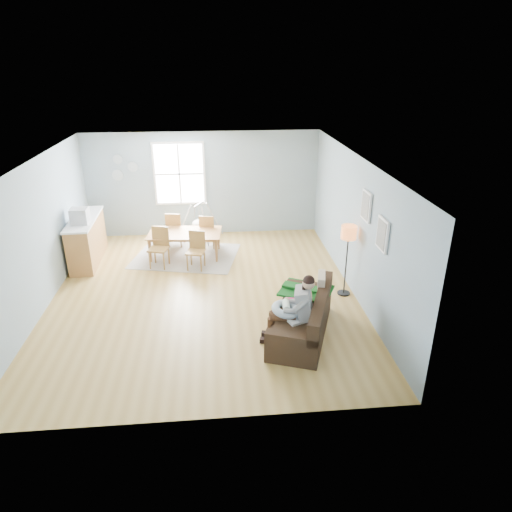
{
  "coord_description": "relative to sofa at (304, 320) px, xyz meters",
  "views": [
    {
      "loc": [
        0.27,
        -8.2,
        4.39
      ],
      "look_at": [
        1.0,
        -0.48,
        1.0
      ],
      "focal_mm": 32.0,
      "sensor_mm": 36.0,
      "label": 1
    }
  ],
  "objects": [
    {
      "name": "sofa",
      "position": [
        0.0,
        0.0,
        0.0
      ],
      "size": [
        1.44,
        2.1,
        0.78
      ],
      "color": "black",
      "rests_on": "room"
    },
    {
      "name": "beige_pillow",
      "position": [
        0.36,
        0.41,
        0.42
      ],
      "size": [
        0.22,
        0.46,
        0.44
      ],
      "primitive_type": "cube",
      "rotation": [
        0.0,
        0.0,
        -0.24
      ],
      "color": "#C4B796",
      "rests_on": "sofa"
    },
    {
      "name": "chair_se",
      "position": [
        -1.89,
        2.9,
        0.2
      ],
      "size": [
        0.47,
        0.47,
        0.86
      ],
      "color": "olive",
      "rests_on": "rug"
    },
    {
      "name": "father",
      "position": [
        -0.21,
        -0.22,
        0.39
      ],
      "size": [
        0.92,
        0.54,
        1.25
      ],
      "color": "gray",
      "rests_on": "sofa"
    },
    {
      "name": "rug",
      "position": [
        -2.18,
        3.57,
        -0.27
      ],
      "size": [
        2.7,
        2.27,
        0.01
      ],
      "primitive_type": "cube",
      "rotation": [
        0.0,
        0.0,
        -0.22
      ],
      "color": "#A59F96",
      "rests_on": "room"
    },
    {
      "name": "dining_table",
      "position": [
        -2.18,
        3.57,
        0.02
      ],
      "size": [
        1.77,
        1.09,
        0.6
      ],
      "primitive_type": "imported",
      "rotation": [
        0.0,
        0.0,
        -0.08
      ],
      "color": "#9A6432",
      "rests_on": "rug"
    },
    {
      "name": "chair_ne",
      "position": [
        -1.64,
        4.05,
        0.21
      ],
      "size": [
        0.48,
        0.48,
        0.86
      ],
      "color": "olive",
      "rests_on": "rug"
    },
    {
      "name": "green_throw",
      "position": [
        0.15,
        0.63,
        0.22
      ],
      "size": [
        1.12,
        1.05,
        0.04
      ],
      "primitive_type": "cube",
      "rotation": [
        0.0,
        0.0,
        -0.48
      ],
      "color": "#155C1C",
      "rests_on": "sofa"
    },
    {
      "name": "floor_lamp",
      "position": [
        1.08,
        1.36,
        0.93
      ],
      "size": [
        0.29,
        0.29,
        1.46
      ],
      "color": "black",
      "rests_on": "room"
    },
    {
      "name": "window",
      "position": [
        -2.32,
        5.08,
        1.37
      ],
      "size": [
        1.32,
        0.08,
        1.62
      ],
      "color": "white",
      "rests_on": "room"
    },
    {
      "name": "chair_nw",
      "position": [
        -2.46,
        4.23,
        0.22
      ],
      "size": [
        0.47,
        0.47,
        0.89
      ],
      "color": "olive",
      "rests_on": "rug"
    },
    {
      "name": "pictures",
      "position": [
        1.25,
        0.57,
        1.57
      ],
      "size": [
        0.05,
        1.34,
        0.74
      ],
      "color": "white",
      "rests_on": "room"
    },
    {
      "name": "infant",
      "position": [
        -0.34,
        -0.14,
        0.4
      ],
      "size": [
        0.15,
        0.33,
        0.12
      ],
      "color": "silver",
      "rests_on": "nursing_pillow"
    },
    {
      "name": "room",
      "position": [
        -1.72,
        1.62,
        2.14
      ],
      "size": [
        8.4,
        9.4,
        3.9
      ],
      "color": "#AB823C"
    },
    {
      "name": "toddler",
      "position": [
        -0.0,
        0.2,
        0.39
      ],
      "size": [
        0.53,
        0.35,
        0.8
      ],
      "color": "white",
      "rests_on": "sofa"
    },
    {
      "name": "monitor",
      "position": [
        -4.39,
        3.17,
        0.94
      ],
      "size": [
        0.37,
        0.35,
        0.34
      ],
      "color": "#B2B2B7",
      "rests_on": "counter"
    },
    {
      "name": "baby_swing",
      "position": [
        -1.86,
        4.72,
        0.14
      ],
      "size": [
        1.23,
        1.24,
        0.94
      ],
      "color": "#B2B2B7",
      "rests_on": "room"
    },
    {
      "name": "wall_plates",
      "position": [
        -3.72,
        5.09,
        1.55
      ],
      "size": [
        0.67,
        0.02,
        0.66
      ],
      "color": "#A5BCC7",
      "rests_on": "room"
    },
    {
      "name": "nursing_pillow",
      "position": [
        -0.35,
        -0.17,
        0.33
      ],
      "size": [
        0.64,
        0.63,
        0.2
      ],
      "primitive_type": "torus",
      "rotation": [
        0.0,
        0.14,
        -0.36
      ],
      "color": "#A3B4CB",
      "rests_on": "father"
    },
    {
      "name": "counter",
      "position": [
        -4.42,
        3.53,
        0.25
      ],
      "size": [
        0.61,
        1.89,
        1.05
      ],
      "color": "#9A6432",
      "rests_on": "room"
    },
    {
      "name": "chair_sw",
      "position": [
        -2.72,
        3.1,
        0.24
      ],
      "size": [
        0.5,
        0.5,
        0.91
      ],
      "color": "olive",
      "rests_on": "rug"
    },
    {
      "name": "storage_cube",
      "position": [
        -0.17,
        -0.24,
        -0.02
      ],
      "size": [
        0.59,
        0.56,
        0.52
      ],
      "color": "white",
      "rests_on": "room"
    }
  ]
}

